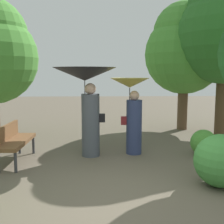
{
  "coord_description": "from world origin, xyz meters",
  "views": [
    {
      "loc": [
        -0.26,
        -4.32,
        1.94
      ],
      "look_at": [
        0.0,
        2.69,
        0.98
      ],
      "focal_mm": 44.88,
      "sensor_mm": 36.0,
      "label": 1
    }
  ],
  "objects_px": {
    "tree_far_back": "(184,48)",
    "person_right": "(132,104)",
    "park_bench": "(13,139)",
    "person_left": "(87,89)"
  },
  "relations": [
    {
      "from": "person_right",
      "to": "tree_far_back",
      "type": "bearing_deg",
      "value": -30.76
    },
    {
      "from": "tree_far_back",
      "to": "person_right",
      "type": "bearing_deg",
      "value": -125.42
    },
    {
      "from": "person_left",
      "to": "park_bench",
      "type": "distance_m",
      "value": 1.98
    },
    {
      "from": "person_left",
      "to": "person_right",
      "type": "distance_m",
      "value": 1.15
    },
    {
      "from": "park_bench",
      "to": "person_left",
      "type": "bearing_deg",
      "value": -73.55
    },
    {
      "from": "tree_far_back",
      "to": "park_bench",
      "type": "bearing_deg",
      "value": -143.47
    },
    {
      "from": "person_left",
      "to": "tree_far_back",
      "type": "relative_size",
      "value": 0.48
    },
    {
      "from": "person_right",
      "to": "tree_far_back",
      "type": "distance_m",
      "value": 3.97
    },
    {
      "from": "park_bench",
      "to": "tree_far_back",
      "type": "xyz_separation_m",
      "value": [
        4.78,
        3.54,
        2.31
      ]
    },
    {
      "from": "person_right",
      "to": "tree_far_back",
      "type": "relative_size",
      "value": 0.42
    }
  ]
}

